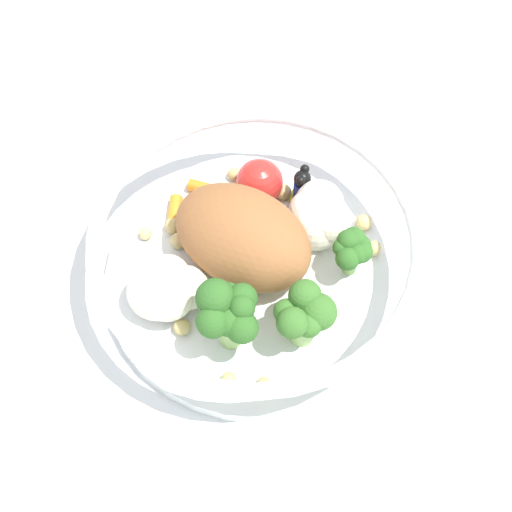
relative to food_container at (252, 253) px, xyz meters
The scene contains 2 objects.
ground_plane 0.04m from the food_container, 157.12° to the left, with size 2.40×2.40×0.00m, color white.
food_container is the anchor object (origin of this frame).
Camera 1 is at (-0.25, -0.01, 0.47)m, focal length 54.64 mm.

